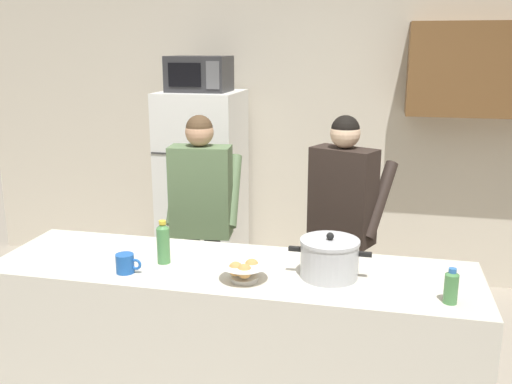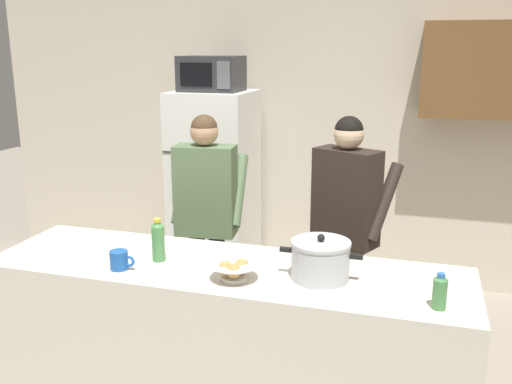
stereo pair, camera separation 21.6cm
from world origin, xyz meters
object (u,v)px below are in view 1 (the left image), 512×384
at_px(coffee_mug, 126,263).
at_px(cooking_pot, 329,258).
at_px(refrigerator, 203,189).
at_px(microwave, 199,74).
at_px(person_near_pot, 202,205).
at_px(person_by_sink, 343,210).
at_px(bottle_near_edge, 163,242).
at_px(bottle_mid_counter, 451,286).
at_px(bread_bowl, 244,271).

bearing_deg(coffee_mug, cooking_pot, 9.81).
bearing_deg(refrigerator, microwave, -89.93).
bearing_deg(refrigerator, person_near_pot, -72.38).
height_order(person_by_sink, bottle_near_edge, person_by_sink).
bearing_deg(person_by_sink, refrigerator, 143.51).
xyz_separation_m(person_near_pot, coffee_mug, (-0.04, -1.08, -0.00)).
bearing_deg(bottle_mid_counter, bread_bowl, 177.84).
relative_size(bottle_near_edge, bottle_mid_counter, 1.41).
bearing_deg(person_near_pot, coffee_mug, -92.05).
distance_m(refrigerator, bread_bowl, 2.19).
xyz_separation_m(microwave, bottle_near_edge, (0.40, -1.85, -0.75)).
distance_m(person_near_pot, bottle_near_edge, 0.92).
bearing_deg(person_by_sink, bottle_near_edge, -131.05).
bearing_deg(bottle_near_edge, coffee_mug, -129.27).
bearing_deg(person_near_pot, bottle_mid_counter, -36.10).
bearing_deg(person_by_sink, person_near_pot, -176.99).
xyz_separation_m(refrigerator, person_by_sink, (1.24, -0.92, 0.16)).
bearing_deg(bread_bowl, microwave, 113.37).
bearing_deg(person_near_pot, refrigerator, 107.62).
height_order(cooking_pot, coffee_mug, cooking_pot).
relative_size(coffee_mug, bread_bowl, 0.55).
relative_size(bread_bowl, bottle_mid_counter, 1.48).
bearing_deg(cooking_pot, bottle_near_edge, -179.62).
bearing_deg(bottle_mid_counter, microwave, 131.46).
relative_size(microwave, bottle_mid_counter, 3.00).
xyz_separation_m(refrigerator, person_near_pot, (0.31, -0.96, 0.15)).
distance_m(person_by_sink, bottle_near_edge, 1.27).
xyz_separation_m(coffee_mug, bottle_near_edge, (0.13, 0.16, 0.06)).
xyz_separation_m(microwave, bottle_mid_counter, (1.79, -2.02, -0.78)).
bearing_deg(person_near_pot, bread_bowl, -62.11).
bearing_deg(bottle_near_edge, microwave, 102.21).
bearing_deg(person_near_pot, cooking_pot, -43.98).
relative_size(refrigerator, bottle_mid_counter, 10.24).
bearing_deg(coffee_mug, bottle_mid_counter, -0.14).
height_order(cooking_pot, bottle_mid_counter, cooking_pot).
height_order(refrigerator, coffee_mug, refrigerator).
bearing_deg(bread_bowl, person_by_sink, 70.85).
distance_m(bread_bowl, bottle_mid_counter, 0.93).
xyz_separation_m(microwave, person_near_pot, (0.31, -0.94, -0.81)).
relative_size(person_near_pot, person_by_sink, 0.99).
relative_size(cooking_pot, coffee_mug, 3.03).
xyz_separation_m(refrigerator, bottle_mid_counter, (1.79, -2.04, 0.18)).
height_order(refrigerator, bottle_near_edge, refrigerator).
xyz_separation_m(cooking_pot, bottle_mid_counter, (0.54, -0.17, -0.02)).
xyz_separation_m(person_by_sink, coffee_mug, (-0.97, -1.12, -0.02)).
relative_size(person_near_pot, bottle_mid_counter, 9.80).
relative_size(microwave, person_near_pot, 0.31).
height_order(person_near_pot, bread_bowl, person_near_pot).
bearing_deg(microwave, cooking_pot, -56.04).
bearing_deg(bottle_mid_counter, person_by_sink, 115.91).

